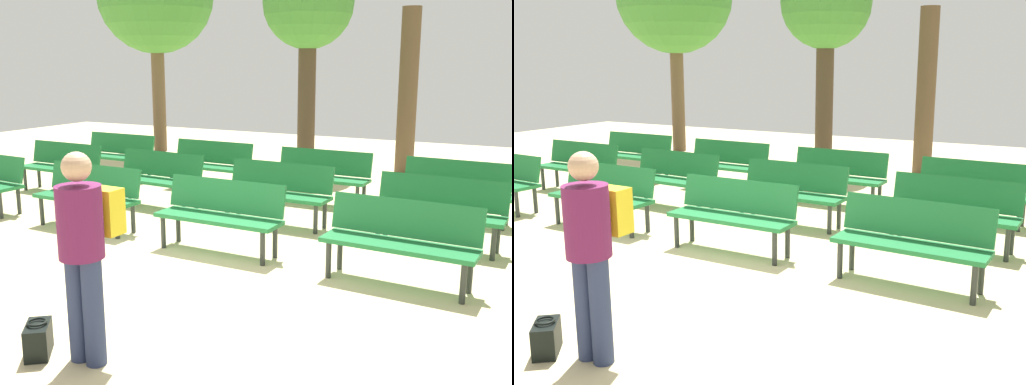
% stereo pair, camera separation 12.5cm
% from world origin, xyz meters
% --- Properties ---
extents(ground_plane, '(26.05, 26.05, 0.00)m').
position_xyz_m(ground_plane, '(0.00, 0.00, 0.00)').
color(ground_plane, beige).
extents(bench_r0_c1, '(1.61, 0.51, 0.87)m').
position_xyz_m(bench_r0_c1, '(-2.16, 1.65, 0.50)').
color(bench_r0_c1, '#1E7238').
rests_on(bench_r0_c1, ground_plane).
extents(bench_r0_c2, '(1.60, 0.49, 0.87)m').
position_xyz_m(bench_r0_c2, '(0.02, 1.59, 0.50)').
color(bench_r0_c2, '#1E7238').
rests_on(bench_r0_c2, ground_plane).
extents(bench_r0_c3, '(1.62, 0.55, 0.87)m').
position_xyz_m(bench_r0_c3, '(2.23, 1.54, 0.50)').
color(bench_r0_c3, '#1E7238').
rests_on(bench_r0_c3, ground_plane).
extents(bench_r1_c0, '(1.61, 0.51, 0.87)m').
position_xyz_m(bench_r1_c0, '(-4.25, 3.19, 0.50)').
color(bench_r1_c0, '#1E7238').
rests_on(bench_r1_c0, ground_plane).
extents(bench_r1_c1, '(1.62, 0.57, 0.87)m').
position_xyz_m(bench_r1_c1, '(-2.09, 3.12, 0.50)').
color(bench_r1_c1, '#1E7238').
rests_on(bench_r1_c1, ground_plane).
extents(bench_r1_c2, '(1.61, 0.50, 0.87)m').
position_xyz_m(bench_r1_c2, '(0.07, 3.08, 0.50)').
color(bench_r1_c2, '#1E7238').
rests_on(bench_r1_c2, ground_plane).
extents(bench_r1_c3, '(1.62, 0.54, 0.87)m').
position_xyz_m(bench_r1_c3, '(2.33, 3.03, 0.50)').
color(bench_r1_c3, '#1E7238').
rests_on(bench_r1_c3, ground_plane).
extents(bench_r2_c0, '(1.60, 0.49, 0.87)m').
position_xyz_m(bench_r2_c0, '(-4.27, 4.71, 0.50)').
color(bench_r2_c0, '#1E7238').
rests_on(bench_r2_c0, ground_plane).
extents(bench_r2_c1, '(1.61, 0.51, 0.87)m').
position_xyz_m(bench_r2_c1, '(-2.03, 4.61, 0.50)').
color(bench_r2_c1, '#1E7238').
rests_on(bench_r2_c1, ground_plane).
extents(bench_r2_c2, '(1.61, 0.51, 0.87)m').
position_xyz_m(bench_r2_c2, '(0.17, 4.54, 0.50)').
color(bench_r2_c2, '#1E7238').
rests_on(bench_r2_c2, ground_plane).
extents(bench_r2_c3, '(1.62, 0.56, 0.87)m').
position_xyz_m(bench_r2_c3, '(2.30, 4.47, 0.50)').
color(bench_r2_c3, '#1E7238').
rests_on(bench_r2_c3, ground_plane).
extents(tree_0, '(1.91, 1.91, 4.45)m').
position_xyz_m(tree_0, '(-1.39, 7.50, 3.37)').
color(tree_0, '#4C3A28').
rests_on(tree_0, ground_plane).
extents(tree_2, '(0.39, 0.39, 3.37)m').
position_xyz_m(tree_2, '(0.66, 7.97, 1.68)').
color(tree_2, brown).
rests_on(tree_2, ground_plane).
extents(visitor_with_backpack, '(0.34, 0.52, 1.65)m').
position_xyz_m(visitor_with_backpack, '(0.54, -1.23, 0.94)').
color(visitor_with_backpack, navy).
rests_on(visitor_with_backpack, ground_plane).
extents(handbag, '(0.34, 0.36, 0.29)m').
position_xyz_m(handbag, '(0.12, -1.37, 0.13)').
color(handbag, black).
rests_on(handbag, ground_plane).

